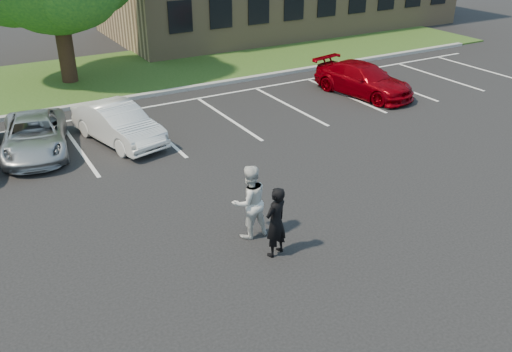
{
  "coord_description": "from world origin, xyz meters",
  "views": [
    {
      "loc": [
        -5.94,
        -9.27,
        7.14
      ],
      "look_at": [
        0.0,
        1.0,
        1.25
      ],
      "focal_mm": 38.0,
      "sensor_mm": 36.0,
      "label": 1
    }
  ],
  "objects_px": {
    "man_black_suit": "(276,222)",
    "car_red_compact": "(363,80)",
    "car_white_sedan": "(118,124)",
    "man_white_shirt": "(250,202)",
    "car_silver_minivan": "(35,136)"
  },
  "relations": [
    {
      "from": "man_black_suit",
      "to": "car_red_compact",
      "type": "relative_size",
      "value": 0.38
    },
    {
      "from": "man_black_suit",
      "to": "car_white_sedan",
      "type": "xyz_separation_m",
      "value": [
        -1.05,
        8.3,
        -0.2
      ]
    },
    {
      "from": "man_white_shirt",
      "to": "car_red_compact",
      "type": "bearing_deg",
      "value": -143.09
    },
    {
      "from": "man_white_shirt",
      "to": "car_red_compact",
      "type": "height_order",
      "value": "man_white_shirt"
    },
    {
      "from": "man_black_suit",
      "to": "man_white_shirt",
      "type": "relative_size",
      "value": 0.92
    },
    {
      "from": "man_black_suit",
      "to": "man_white_shirt",
      "type": "distance_m",
      "value": 0.99
    },
    {
      "from": "man_white_shirt",
      "to": "car_white_sedan",
      "type": "relative_size",
      "value": 0.47
    },
    {
      "from": "man_black_suit",
      "to": "car_silver_minivan",
      "type": "distance_m",
      "value": 9.52
    },
    {
      "from": "man_white_shirt",
      "to": "car_red_compact",
      "type": "xyz_separation_m",
      "value": [
        9.57,
        7.22,
        -0.27
      ]
    },
    {
      "from": "car_white_sedan",
      "to": "man_white_shirt",
      "type": "bearing_deg",
      "value": -97.09
    },
    {
      "from": "car_white_sedan",
      "to": "man_black_suit",
      "type": "bearing_deg",
      "value": -97.17
    },
    {
      "from": "man_black_suit",
      "to": "car_white_sedan",
      "type": "relative_size",
      "value": 0.43
    },
    {
      "from": "car_white_sedan",
      "to": "car_red_compact",
      "type": "distance_m",
      "value": 10.51
    },
    {
      "from": "car_silver_minivan",
      "to": "car_white_sedan",
      "type": "distance_m",
      "value": 2.65
    },
    {
      "from": "man_white_shirt",
      "to": "car_red_compact",
      "type": "relative_size",
      "value": 0.41
    }
  ]
}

